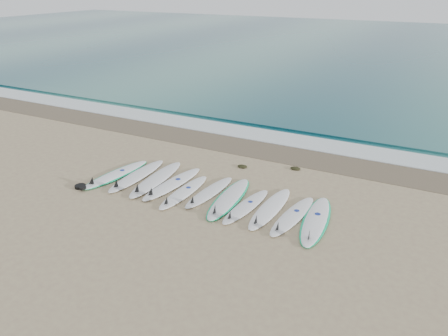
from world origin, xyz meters
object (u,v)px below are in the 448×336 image
at_px(surfboard_0, 115,175).
at_px(surfboard_10, 316,221).
at_px(leash_coil, 81,187).
at_px(surfboard_5, 208,193).

bearing_deg(surfboard_0, surfboard_10, 7.43).
relative_size(surfboard_10, leash_coil, 5.95).
relative_size(surfboard_0, leash_coil, 5.84).
bearing_deg(surfboard_10, surfboard_0, 174.34).
bearing_deg(surfboard_5, surfboard_0, -171.59).
relative_size(surfboard_5, surfboard_10, 0.87).
distance_m(surfboard_0, surfboard_10, 6.38).
distance_m(surfboard_5, surfboard_10, 3.18).
bearing_deg(leash_coil, surfboard_5, 21.67).
height_order(surfboard_0, leash_coil, surfboard_0).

